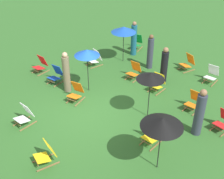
{
  "coord_description": "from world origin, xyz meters",
  "views": [
    {
      "loc": [
        7.27,
        -6.11,
        7.07
      ],
      "look_at": [
        0.0,
        1.2,
        0.5
      ],
      "focal_mm": 47.58,
      "sensor_mm": 36.0,
      "label": 1
    }
  ],
  "objects_px": {
    "deckchair_0": "(137,42)",
    "deckchair_10": "(41,65)",
    "deckchair_7": "(194,101)",
    "deckchair_8": "(95,58)",
    "deckchair_13": "(46,154)",
    "deckchair_5": "(134,71)",
    "umbrella_1": "(162,122)",
    "person_4": "(150,52)",
    "deckchair_2": "(158,83)",
    "umbrella_3": "(124,30)",
    "person_2": "(164,66)",
    "umbrella_0": "(87,53)",
    "deckchair_12": "(25,115)",
    "umbrella_2": "(151,76)",
    "deckchair_1": "(223,121)",
    "deckchair_15": "(212,75)",
    "person_1": "(66,73)",
    "deckchair_11": "(56,75)",
    "deckchair_6": "(76,92)",
    "deckchair_4": "(188,63)",
    "person_0": "(199,113)",
    "deckchair_3": "(153,134)"
  },
  "relations": [
    {
      "from": "deckchair_1",
      "to": "deckchair_8",
      "type": "xyz_separation_m",
      "value": [
        -7.01,
        0.14,
        0.0
      ]
    },
    {
      "from": "deckchair_7",
      "to": "deckchair_8",
      "type": "bearing_deg",
      "value": 178.33
    },
    {
      "from": "deckchair_10",
      "to": "umbrella_3",
      "type": "height_order",
      "value": "umbrella_3"
    },
    {
      "from": "umbrella_2",
      "to": "umbrella_3",
      "type": "relative_size",
      "value": 1.03
    },
    {
      "from": "umbrella_0",
      "to": "person_2",
      "type": "xyz_separation_m",
      "value": [
        1.86,
        2.91,
        -1.01
      ]
    },
    {
      "from": "deckchair_13",
      "to": "umbrella_2",
      "type": "xyz_separation_m",
      "value": [
        0.74,
        4.15,
        1.41
      ]
    },
    {
      "from": "deckchair_8",
      "to": "deckchair_13",
      "type": "distance_m",
      "value": 6.78
    },
    {
      "from": "deckchair_6",
      "to": "deckchair_15",
      "type": "bearing_deg",
      "value": 41.68
    },
    {
      "from": "deckchair_5",
      "to": "deckchair_7",
      "type": "xyz_separation_m",
      "value": [
        3.31,
        -0.21,
        0.0
      ]
    },
    {
      "from": "deckchair_10",
      "to": "deckchair_15",
      "type": "bearing_deg",
      "value": 32.33
    },
    {
      "from": "deckchair_12",
      "to": "deckchair_8",
      "type": "bearing_deg",
      "value": 104.4
    },
    {
      "from": "deckchair_4",
      "to": "deckchair_15",
      "type": "distance_m",
      "value": 1.44
    },
    {
      "from": "deckchair_0",
      "to": "deckchair_7",
      "type": "xyz_separation_m",
      "value": [
        5.39,
        -2.81,
        0.0
      ]
    },
    {
      "from": "deckchair_10",
      "to": "deckchair_0",
      "type": "bearing_deg",
      "value": 68.21
    },
    {
      "from": "deckchair_7",
      "to": "person_0",
      "type": "height_order",
      "value": "person_0"
    },
    {
      "from": "deckchair_4",
      "to": "deckchair_10",
      "type": "distance_m",
      "value": 7.18
    },
    {
      "from": "deckchair_1",
      "to": "deckchair_5",
      "type": "relative_size",
      "value": 1.0
    },
    {
      "from": "deckchair_6",
      "to": "person_4",
      "type": "relative_size",
      "value": 0.49
    },
    {
      "from": "umbrella_1",
      "to": "person_4",
      "type": "height_order",
      "value": "umbrella_1"
    },
    {
      "from": "deckchair_7",
      "to": "deckchair_1",
      "type": "bearing_deg",
      "value": -16.47
    },
    {
      "from": "deckchair_10",
      "to": "person_0",
      "type": "bearing_deg",
      "value": 4.03
    },
    {
      "from": "deckchair_1",
      "to": "umbrella_1",
      "type": "xyz_separation_m",
      "value": [
        -0.54,
        -3.15,
        1.43
      ]
    },
    {
      "from": "deckchair_2",
      "to": "deckchair_4",
      "type": "distance_m",
      "value": 2.57
    },
    {
      "from": "deckchair_11",
      "to": "person_4",
      "type": "bearing_deg",
      "value": 51.35
    },
    {
      "from": "deckchair_0",
      "to": "umbrella_1",
      "type": "bearing_deg",
      "value": -62.42
    },
    {
      "from": "deckchair_7",
      "to": "deckchair_12",
      "type": "distance_m",
      "value": 6.53
    },
    {
      "from": "umbrella_2",
      "to": "person_2",
      "type": "relative_size",
      "value": 1.12
    },
    {
      "from": "deckchair_0",
      "to": "deckchair_10",
      "type": "bearing_deg",
      "value": -123.53
    },
    {
      "from": "deckchair_11",
      "to": "deckchair_13",
      "type": "relative_size",
      "value": 0.98
    },
    {
      "from": "deckchair_15",
      "to": "deckchair_1",
      "type": "bearing_deg",
      "value": -60.28
    },
    {
      "from": "deckchair_15",
      "to": "umbrella_2",
      "type": "bearing_deg",
      "value": -102.04
    },
    {
      "from": "deckchair_0",
      "to": "umbrella_3",
      "type": "distance_m",
      "value": 2.22
    },
    {
      "from": "deckchair_10",
      "to": "person_1",
      "type": "xyz_separation_m",
      "value": [
        2.29,
        -0.16,
        0.51
      ]
    },
    {
      "from": "deckchair_8",
      "to": "person_0",
      "type": "height_order",
      "value": "person_0"
    },
    {
      "from": "deckchair_13",
      "to": "deckchair_15",
      "type": "height_order",
      "value": "same"
    },
    {
      "from": "deckchair_5",
      "to": "umbrella_1",
      "type": "relative_size",
      "value": 0.43
    },
    {
      "from": "deckchair_11",
      "to": "umbrella_3",
      "type": "height_order",
      "value": "umbrella_3"
    },
    {
      "from": "person_2",
      "to": "umbrella_0",
      "type": "bearing_deg",
      "value": 45.39
    },
    {
      "from": "deckchair_3",
      "to": "deckchair_7",
      "type": "relative_size",
      "value": 1.0
    },
    {
      "from": "umbrella_2",
      "to": "deckchair_6",
      "type": "bearing_deg",
      "value": -156.15
    },
    {
      "from": "umbrella_0",
      "to": "umbrella_3",
      "type": "height_order",
      "value": "umbrella_0"
    },
    {
      "from": "person_4",
      "to": "deckchair_2",
      "type": "bearing_deg",
      "value": -88.37
    },
    {
      "from": "deckchair_1",
      "to": "person_4",
      "type": "bearing_deg",
      "value": 163.09
    },
    {
      "from": "umbrella_2",
      "to": "person_2",
      "type": "bearing_deg",
      "value": 114.53
    },
    {
      "from": "umbrella_1",
      "to": "deckchair_11",
      "type": "bearing_deg",
      "value": 172.16
    },
    {
      "from": "deckchair_12",
      "to": "umbrella_0",
      "type": "xyz_separation_m",
      "value": [
        -0.07,
        3.19,
        1.45
      ]
    },
    {
      "from": "deckchair_0",
      "to": "deckchair_7",
      "type": "height_order",
      "value": "same"
    },
    {
      "from": "deckchair_2",
      "to": "person_1",
      "type": "relative_size",
      "value": 0.45
    },
    {
      "from": "deckchair_0",
      "to": "deckchair_2",
      "type": "height_order",
      "value": "same"
    },
    {
      "from": "person_1",
      "to": "deckchair_8",
      "type": "bearing_deg",
      "value": 5.41
    }
  ]
}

